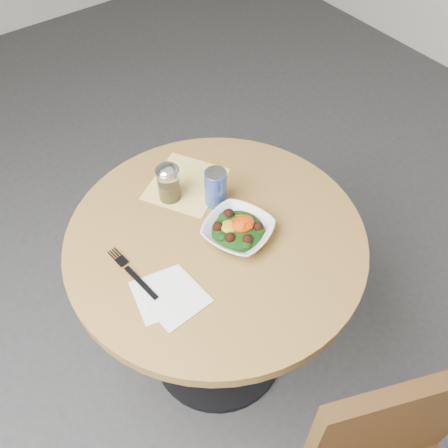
% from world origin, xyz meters
% --- Properties ---
extents(ground, '(6.00, 6.00, 0.00)m').
position_xyz_m(ground, '(0.00, 0.00, 0.00)').
color(ground, '#313133').
rests_on(ground, ground).
extents(table, '(0.90, 0.90, 0.75)m').
position_xyz_m(table, '(0.00, 0.00, 0.55)').
color(table, black).
rests_on(table, ground).
extents(cloth_napkin, '(0.32, 0.31, 0.00)m').
position_xyz_m(cloth_napkin, '(0.05, 0.23, 0.75)').
color(cloth_napkin, yellow).
rests_on(cloth_napkin, table).
extents(paper_napkins, '(0.19, 0.20, 0.00)m').
position_xyz_m(paper_napkins, '(-0.23, -0.10, 0.75)').
color(paper_napkins, white).
rests_on(paper_napkins, table).
extents(salad_bowl, '(0.25, 0.25, 0.07)m').
position_xyz_m(salad_bowl, '(0.05, -0.04, 0.78)').
color(salad_bowl, white).
rests_on(salad_bowl, table).
extents(fork, '(0.04, 0.22, 0.00)m').
position_xyz_m(fork, '(-0.27, 0.03, 0.76)').
color(fork, black).
rests_on(fork, table).
extents(spice_shaker, '(0.07, 0.07, 0.13)m').
position_xyz_m(spice_shaker, '(-0.02, 0.21, 0.81)').
color(spice_shaker, silver).
rests_on(spice_shaker, table).
extents(beverage_can, '(0.07, 0.07, 0.13)m').
position_xyz_m(beverage_can, '(0.08, 0.11, 0.81)').
color(beverage_can, navy).
rests_on(beverage_can, table).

